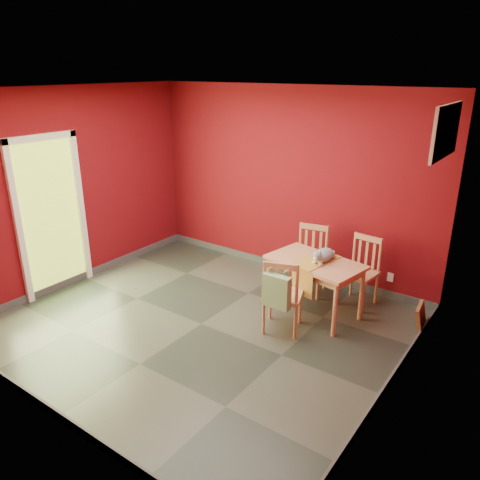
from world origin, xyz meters
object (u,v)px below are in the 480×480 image
Objects in this scene: chair_far_right at (360,270)px; chair_near at (282,294)px; dining_table at (315,267)px; cat at (324,253)px; picture_frame at (421,319)px; chair_far_left at (310,259)px; tote_bag at (277,291)px.

chair_far_right is 1.27m from chair_near.
dining_table is 2.97× the size of cat.
cat is 1.35m from picture_frame.
chair_far_left is 2.04× the size of tote_bag.
tote_bag is (-0.41, -1.39, 0.15)m from chair_far_right.
chair_far_left is 2.22× the size of cat.
chair_near reaches higher than picture_frame.
cat is at bearing -48.54° from chair_far_left.
tote_bag is at bearing -138.91° from picture_frame.
tote_bag is at bearing -78.04° from chair_far_left.
chair_far_left is 1.02× the size of chair_far_right.
chair_near is 0.76m from cat.
chair_far_left is at bearing 101.96° from tote_bag.
dining_table is 0.62m from chair_near.
chair_far_right is 2.00× the size of tote_bag.
dining_table is 1.34× the size of chair_far_left.
chair_far_left is at bearing 172.25° from picture_frame.
tote_bag is at bearing -77.28° from chair_near.
chair_near is 0.26m from tote_bag.
cat is at bearing -118.10° from chair_far_right.
chair_far_right is 1.46m from tote_bag.
chair_far_left is 1.37m from tote_bag.
dining_table is 0.70m from chair_far_right.
picture_frame is at bearing -16.96° from chair_far_right.
cat reaches higher than dining_table.
dining_table reaches higher than picture_frame.
chair_near is 2.04× the size of tote_bag.
chair_near is at bearing -99.89° from dining_table.
picture_frame is at bearing 41.09° from tote_bag.
chair_near is at bearing -79.65° from cat.
tote_bag reaches higher than picture_frame.
chair_far_right is at bearing 68.59° from chair_near.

